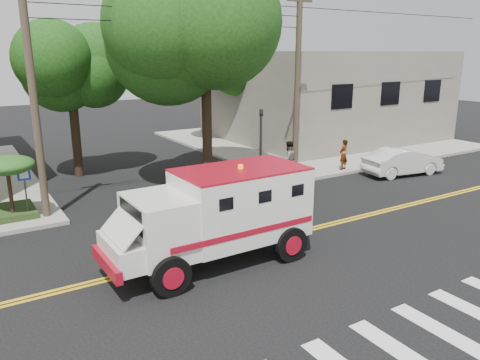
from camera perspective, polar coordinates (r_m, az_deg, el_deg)
ground at (r=15.64m, az=2.42°, el=-7.53°), size 100.00×100.00×0.00m
sidewalk_ne at (r=33.90m, az=8.64°, el=4.90°), size 17.00×17.00×0.15m
building_right at (r=34.86m, az=10.22°, el=10.22°), size 14.00×12.00×6.00m
utility_pole_left at (r=18.17m, az=-23.86°, el=9.07°), size 0.28×0.28×9.00m
utility_pole_right at (r=23.21m, az=6.99°, el=11.29°), size 0.28×0.28×9.00m
tree_main at (r=20.77m, az=-2.76°, el=18.39°), size 6.08×5.70×9.85m
tree_left at (r=24.33m, az=-19.28°, el=13.66°), size 4.48×4.20×7.70m
tree_right at (r=32.48m, az=-0.15°, el=15.30°), size 4.80×4.50×8.20m
traffic_signal at (r=21.54m, az=2.55°, el=4.99°), size 0.15×0.18×3.60m
accessibility_sign at (r=18.79m, az=-24.73°, el=-0.63°), size 0.45×0.10×2.02m
armored_truck at (r=13.66m, az=-2.73°, el=-3.88°), size 6.14×2.56×2.78m
parked_sedan at (r=25.32m, az=19.23°, el=2.16°), size 4.39×2.10×1.39m
pedestrian_a at (r=24.91m, az=12.50°, el=3.03°), size 0.66×0.52×1.58m
pedestrian_b at (r=22.82m, az=5.92°, el=2.50°), size 0.93×0.75×1.81m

